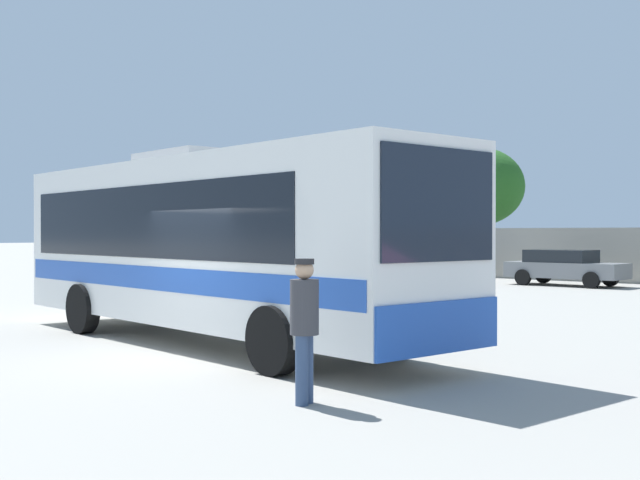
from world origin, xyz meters
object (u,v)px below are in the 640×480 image
object	(u,v)px
parked_car_third_grey	(565,266)
parked_car_second_dark_blue	(426,261)
roadside_tree_left	(478,187)
attendant_by_bus_door	(304,321)
parked_car_leftmost_grey	(325,259)
coach_bus_white_blue	(210,240)

from	to	relation	value
parked_car_third_grey	parked_car_second_dark_blue	bearing A→B (deg)	176.17
roadside_tree_left	attendant_by_bus_door	bearing A→B (deg)	-62.72
parked_car_second_dark_blue	parked_car_third_grey	distance (m)	6.95
parked_car_leftmost_grey	coach_bus_white_blue	bearing A→B (deg)	-53.63
attendant_by_bus_door	parked_car_third_grey	size ratio (longest dim) A/B	0.39
coach_bus_white_blue	parked_car_second_dark_blue	distance (m)	22.69
parked_car_third_grey	roadside_tree_left	world-z (taller)	roadside_tree_left
parked_car_leftmost_grey	parked_car_second_dark_blue	distance (m)	5.79
parked_car_leftmost_grey	parked_car_third_grey	size ratio (longest dim) A/B	0.99
parked_car_leftmost_grey	parked_car_second_dark_blue	world-z (taller)	parked_car_leftmost_grey
coach_bus_white_blue	parked_car_leftmost_grey	world-z (taller)	coach_bus_white_blue
parked_car_leftmost_grey	roadside_tree_left	world-z (taller)	roadside_tree_left
attendant_by_bus_door	parked_car_leftmost_grey	distance (m)	30.49
roadside_tree_left	parked_car_second_dark_blue	bearing A→B (deg)	-75.05
coach_bus_white_blue	parked_car_leftmost_grey	distance (m)	25.13
parked_car_second_dark_blue	parked_car_third_grey	world-z (taller)	parked_car_second_dark_blue
coach_bus_white_blue	parked_car_second_dark_blue	world-z (taller)	coach_bus_white_blue
parked_car_leftmost_grey	parked_car_third_grey	xyz separation A→B (m)	(12.70, 0.06, -0.05)
coach_bus_white_blue	parked_car_third_grey	world-z (taller)	coach_bus_white_blue
attendant_by_bus_door	roadside_tree_left	distance (m)	36.06
attendant_by_bus_door	parked_car_second_dark_blue	xyz separation A→B (m)	(-14.22, 23.56, -0.21)
coach_bus_white_blue	roadside_tree_left	world-z (taller)	roadside_tree_left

